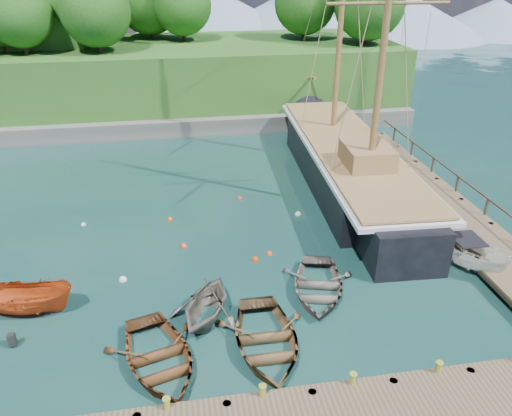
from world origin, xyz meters
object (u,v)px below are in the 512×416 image
at_px(cabin_boat_white, 462,265).
at_px(schooner, 347,168).
at_px(rowboat_1, 207,319).
at_px(rowboat_0, 160,366).
at_px(rowboat_3, 317,293).
at_px(motorboat_orange, 29,313).
at_px(rowboat_2, 266,348).

distance_m(cabin_boat_white, schooner, 10.15).
relative_size(rowboat_1, schooner, 0.13).
relative_size(rowboat_0, rowboat_3, 1.05).
bearing_deg(motorboat_orange, rowboat_0, -116.84).
bearing_deg(motorboat_orange, schooner, -49.79).
xyz_separation_m(rowboat_2, rowboat_3, (2.84, 2.98, 0.00)).
xyz_separation_m(rowboat_2, motorboat_orange, (-9.21, 3.68, 0.00)).
bearing_deg(cabin_boat_white, rowboat_2, 176.10).
height_order(rowboat_0, rowboat_1, rowboat_1).
height_order(motorboat_orange, cabin_boat_white, cabin_boat_white).
bearing_deg(rowboat_3, rowboat_1, -153.90).
height_order(rowboat_0, rowboat_3, rowboat_0).
distance_m(rowboat_0, schooner, 18.26).
bearing_deg(rowboat_2, motorboat_orange, 158.85).
xyz_separation_m(rowboat_0, rowboat_2, (3.92, 0.23, 0.00)).
xyz_separation_m(rowboat_1, rowboat_2, (2.04, -2.05, 0.00)).
bearing_deg(rowboat_1, motorboat_orange, -167.77).
bearing_deg(motorboat_orange, rowboat_2, -102.14).
relative_size(motorboat_orange, cabin_boat_white, 0.92).
xyz_separation_m(rowboat_0, rowboat_1, (1.87, 2.28, 0.00)).
height_order(rowboat_2, motorboat_orange, motorboat_orange).
distance_m(rowboat_3, cabin_boat_white, 7.40).
bearing_deg(cabin_boat_white, rowboat_1, 163.76).
xyz_separation_m(rowboat_1, motorboat_orange, (-7.17, 1.64, 0.00)).
distance_m(rowboat_2, rowboat_3, 4.12).
xyz_separation_m(rowboat_0, schooner, (11.72, 13.96, 1.12)).
bearing_deg(rowboat_1, schooner, 74.94).
distance_m(rowboat_1, rowboat_2, 2.89).
xyz_separation_m(rowboat_3, schooner, (4.96, 10.74, 1.12)).
bearing_deg(rowboat_2, schooner, 61.02).
height_order(motorboat_orange, schooner, schooner).
relative_size(rowboat_0, rowboat_1, 1.33).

